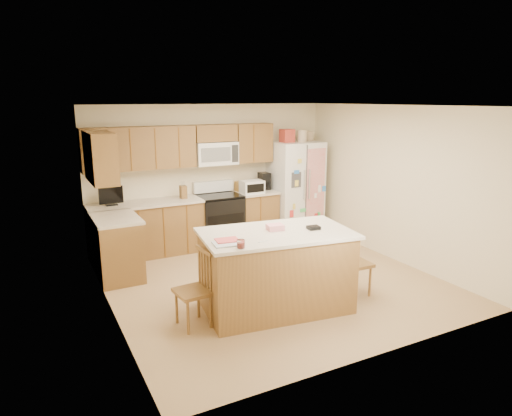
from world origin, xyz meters
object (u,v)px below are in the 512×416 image
windsor_chair_back (246,260)px  windsor_chair_right (353,263)px  refrigerator (295,188)px  stove (219,219)px  windsor_chair_left (195,291)px  island (276,270)px

windsor_chair_back → windsor_chair_right: 1.45m
refrigerator → windsor_chair_back: (-2.06, -2.02, -0.47)m
stove → windsor_chair_back: stove is taller
refrigerator → windsor_chair_left: refrigerator is taller
windsor_chair_left → stove: bearing=61.9°
windsor_chair_right → refrigerator: bearing=73.5°
stove → island: 2.77m
refrigerator → windsor_chair_left: (-3.02, -2.64, -0.49)m
island → windsor_chair_right: 1.14m
windsor_chair_back → windsor_chair_right: bearing=-31.7°
windsor_chair_left → windsor_chair_right: (2.19, -0.14, 0.01)m
stove → windsor_chair_left: bearing=-118.1°
windsor_chair_back → stove: bearing=76.8°
windsor_chair_right → island: bearing=174.9°
stove → windsor_chair_left: 3.06m
refrigerator → stove: bearing=177.7°
windsor_chair_right → windsor_chair_back: bearing=148.3°
refrigerator → windsor_chair_right: bearing=-106.5°
windsor_chair_left → refrigerator: bearing=41.2°
stove → windsor_chair_right: bearing=-75.3°
island → windsor_chair_back: (-0.10, 0.66, -0.06)m
windsor_chair_back → island: bearing=-81.4°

